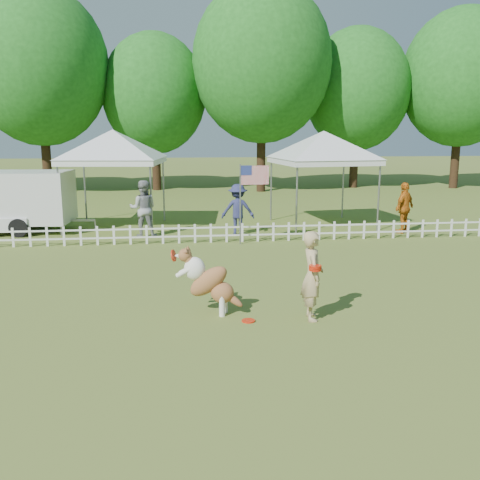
{
  "coord_description": "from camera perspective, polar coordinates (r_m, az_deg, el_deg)",
  "views": [
    {
      "loc": [
        -1.72,
        -9.53,
        3.5
      ],
      "look_at": [
        -0.4,
        2.0,
        1.1
      ],
      "focal_mm": 40.0,
      "sensor_mm": 36.0,
      "label": 1
    }
  ],
  "objects": [
    {
      "name": "frisbee_on_turf",
      "position": [
        10.06,
        0.9,
        -8.6
      ],
      "size": [
        0.33,
        0.33,
        0.02
      ],
      "primitive_type": "cylinder",
      "rotation": [
        0.0,
        0.0,
        -0.41
      ],
      "color": "red",
      "rests_on": "ground"
    },
    {
      "name": "cargo_trailer",
      "position": [
        20.14,
        -23.07,
        3.83
      ],
      "size": [
        5.01,
        2.48,
        2.14
      ],
      "primitive_type": null,
      "rotation": [
        0.0,
        0.0,
        -0.07
      ],
      "color": "silver",
      "rests_on": "ground"
    },
    {
      "name": "canopy_tent_right",
      "position": [
        19.97,
        8.77,
        6.36
      ],
      "size": [
        3.64,
        3.64,
        3.39
      ],
      "primitive_type": null,
      "rotation": [
        0.0,
        0.0,
        0.12
      ],
      "color": "silver",
      "rests_on": "ground"
    },
    {
      "name": "tree_left",
      "position": [
        31.97,
        -20.46,
        15.46
      ],
      "size": [
        7.4,
        7.4,
        12.0
      ],
      "primitive_type": null,
      "color": "#1B5919",
      "rests_on": "ground"
    },
    {
      "name": "tree_far_right",
      "position": [
        35.31,
        22.47,
        14.4
      ],
      "size": [
        7.0,
        7.0,
        11.4
      ],
      "primitive_type": null,
      "color": "#1B5919",
      "rests_on": "ground"
    },
    {
      "name": "flag_pole",
      "position": [
        16.44,
        0.03,
        3.79
      ],
      "size": [
        0.96,
        0.19,
        2.49
      ],
      "primitive_type": null,
      "rotation": [
        0.0,
        0.0,
        0.09
      ],
      "color": "gray",
      "rests_on": "ground"
    },
    {
      "name": "tree_center_left",
      "position": [
        32.08,
        -9.11,
        14.04
      ],
      "size": [
        6.0,
        6.0,
        9.8
      ],
      "primitive_type": null,
      "color": "#1B5919",
      "rests_on": "ground"
    },
    {
      "name": "spectator_b",
      "position": [
        18.06,
        -0.23,
        3.28
      ],
      "size": [
        1.16,
        0.74,
        1.72
      ],
      "primitive_type": "imported",
      "rotation": [
        0.0,
        0.0,
        3.05
      ],
      "color": "navy",
      "rests_on": "ground"
    },
    {
      "name": "dog",
      "position": [
        10.3,
        -3.27,
        -4.43
      ],
      "size": [
        1.31,
        0.76,
        1.29
      ],
      "primitive_type": null,
      "rotation": [
        0.0,
        0.0,
        -0.3
      ],
      "color": "brown",
      "rests_on": "ground"
    },
    {
      "name": "spectator_a",
      "position": [
        18.03,
        -10.29,
        3.32
      ],
      "size": [
        0.94,
        0.75,
        1.87
      ],
      "primitive_type": "imported",
      "rotation": [
        0.0,
        0.0,
        3.1
      ],
      "color": "gray",
      "rests_on": "ground"
    },
    {
      "name": "canopy_tent_left",
      "position": [
        19.82,
        -13.2,
        6.22
      ],
      "size": [
        3.67,
        3.67,
        3.43
      ],
      "primitive_type": null,
      "rotation": [
        0.0,
        0.0,
        -0.11
      ],
      "color": "silver",
      "rests_on": "ground"
    },
    {
      "name": "tree_right",
      "position": [
        33.82,
        12.33,
        14.31
      ],
      "size": [
        6.2,
        6.2,
        10.4
      ],
      "primitive_type": null,
      "color": "#1B5919",
      "rests_on": "ground"
    },
    {
      "name": "ground",
      "position": [
        10.29,
        3.5,
        -8.21
      ],
      "size": [
        120.0,
        120.0,
        0.0
      ],
      "primitive_type": "plane",
      "color": "#4D6820",
      "rests_on": "ground"
    },
    {
      "name": "tree_center_right",
      "position": [
        31.02,
        2.33,
        16.85
      ],
      "size": [
        7.6,
        7.6,
        12.6
      ],
      "primitive_type": null,
      "color": "#1B5919",
      "rests_on": "ground"
    },
    {
      "name": "picket_fence",
      "position": [
        16.92,
        -0.6,
        0.78
      ],
      "size": [
        22.0,
        0.08,
        0.6
      ],
      "primitive_type": null,
      "color": "silver",
      "rests_on": "ground"
    },
    {
      "name": "spectator_c",
      "position": [
        19.21,
        17.12,
        3.31
      ],
      "size": [
        1.07,
        0.96,
        1.75
      ],
      "primitive_type": "imported",
      "rotation": [
        0.0,
        0.0,
        3.79
      ],
      "color": "#C26616",
      "rests_on": "ground"
    },
    {
      "name": "handler",
      "position": [
        10.02,
        7.72,
        -3.79
      ],
      "size": [
        0.44,
        0.64,
        1.69
      ],
      "primitive_type": "imported",
      "rotation": [
        0.0,
        0.0,
        1.51
      ],
      "color": "tan",
      "rests_on": "ground"
    }
  ]
}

